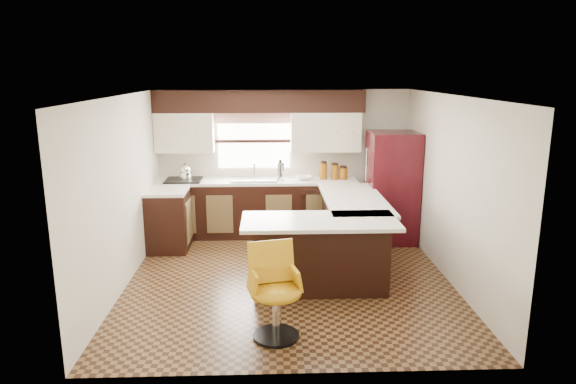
{
  "coord_description": "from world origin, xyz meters",
  "views": [
    {
      "loc": [
        -0.25,
        -6.37,
        2.7
      ],
      "look_at": [
        0.01,
        0.45,
        1.08
      ],
      "focal_mm": 32.0,
      "sensor_mm": 36.0,
      "label": 1
    }
  ],
  "objects_px": {
    "refrigerator": "(392,187)",
    "peninsula_long": "(350,231)",
    "peninsula_return": "(320,256)",
    "bar_chair": "(276,293)"
  },
  "relations": [
    {
      "from": "bar_chair",
      "to": "refrigerator",
      "type": "bearing_deg",
      "value": 44.92
    },
    {
      "from": "refrigerator",
      "to": "peninsula_long",
      "type": "bearing_deg",
      "value": -131.56
    },
    {
      "from": "peninsula_long",
      "to": "refrigerator",
      "type": "relative_size",
      "value": 1.1
    },
    {
      "from": "peninsula_long",
      "to": "refrigerator",
      "type": "height_order",
      "value": "refrigerator"
    },
    {
      "from": "refrigerator",
      "to": "bar_chair",
      "type": "relative_size",
      "value": 1.79
    },
    {
      "from": "peninsula_long",
      "to": "refrigerator",
      "type": "distance_m",
      "value": 1.28
    },
    {
      "from": "peninsula_long",
      "to": "refrigerator",
      "type": "xyz_separation_m",
      "value": [
        0.8,
        0.9,
        0.43
      ]
    },
    {
      "from": "peninsula_return",
      "to": "peninsula_long",
      "type": "bearing_deg",
      "value": 61.7
    },
    {
      "from": "peninsula_long",
      "to": "bar_chair",
      "type": "xyz_separation_m",
      "value": [
        -1.09,
        -2.16,
        0.04
      ]
    },
    {
      "from": "peninsula_return",
      "to": "bar_chair",
      "type": "relative_size",
      "value": 1.68
    }
  ]
}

